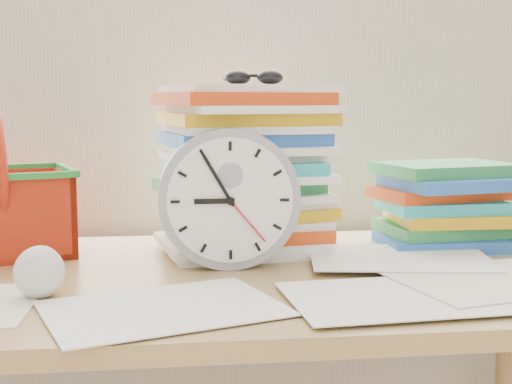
{
  "coord_description": "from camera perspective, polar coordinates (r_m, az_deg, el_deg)",
  "views": [
    {
      "loc": [
        -0.11,
        0.42,
        1.04
      ],
      "look_at": [
        0.04,
        1.6,
        0.89
      ],
      "focal_mm": 50.0,
      "sensor_mm": 36.0,
      "label": 1
    }
  ],
  "objects": [
    {
      "name": "desk",
      "position": [
        1.24,
        -1.68,
        -9.76
      ],
      "size": [
        1.4,
        0.7,
        0.75
      ],
      "color": "#A0814B",
      "rests_on": "ground"
    },
    {
      "name": "paper_stack",
      "position": [
        1.37,
        -0.9,
        1.84
      ],
      "size": [
        0.38,
        0.33,
        0.32
      ],
      "primitive_type": null,
      "rotation": [
        0.0,
        0.0,
        0.24
      ],
      "color": "white",
      "rests_on": "desk"
    },
    {
      "name": "clock",
      "position": [
        1.23,
        -2.18,
        -0.53
      ],
      "size": [
        0.24,
        0.05,
        0.24
      ],
      "primitive_type": "cylinder",
      "rotation": [
        1.57,
        0.0,
        0.0
      ],
      "color": "#8E909E",
      "rests_on": "desk"
    },
    {
      "name": "sunglasses",
      "position": [
        1.37,
        -0.16,
        9.16
      ],
      "size": [
        0.16,
        0.15,
        0.03
      ],
      "primitive_type": null,
      "rotation": [
        0.0,
        0.0,
        -0.34
      ],
      "color": "black",
      "rests_on": "paper_stack"
    },
    {
      "name": "book_stack",
      "position": [
        1.48,
        15.17,
        -0.99
      ],
      "size": [
        0.3,
        0.24,
        0.17
      ],
      "primitive_type": null,
      "rotation": [
        0.0,
        0.0,
        0.12
      ],
      "color": "white",
      "rests_on": "desk"
    },
    {
      "name": "crumpled_ball",
      "position": [
        1.11,
        -16.97,
        -6.1
      ],
      "size": [
        0.08,
        0.08,
        0.08
      ],
      "primitive_type": "sphere",
      "color": "silver",
      "rests_on": "desk"
    },
    {
      "name": "scattered_papers",
      "position": [
        1.22,
        -1.7,
        -6.14
      ],
      "size": [
        1.26,
        0.42,
        0.02
      ],
      "primitive_type": null,
      "color": "white",
      "rests_on": "desk"
    }
  ]
}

